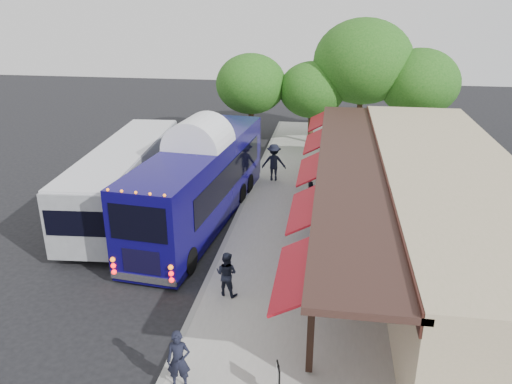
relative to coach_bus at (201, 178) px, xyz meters
The scene contains 15 objects.
ground 5.73m from the coach_bus, 74.33° to the right, with size 90.00×90.00×0.00m, color black.
sidewalk 6.83m from the coach_bus, 10.27° to the right, with size 10.00×40.00×0.15m, color #9E9B93.
curb 2.71m from the coach_bus, 37.92° to the right, with size 0.20×40.00×0.16m, color gray.
station_shelter 9.90m from the coach_bus, ahead, with size 8.15×20.00×3.60m.
coach_bus is the anchor object (origin of this frame).
city_bus 3.85m from the coach_bus, 169.10° to the left, with size 3.29×11.34×3.01m.
ped_a 10.43m from the coach_bus, 78.60° to the right, with size 0.59×0.39×1.63m, color black.
ped_b 6.41m from the coach_bus, 68.12° to the right, with size 0.74×0.58×1.53m, color black.
ped_c 4.95m from the coach_bus, 12.18° to the left, with size 0.94×0.39×1.60m, color black.
ped_d 6.01m from the coach_bus, 64.37° to the left, with size 1.28×0.74×1.98m, color black.
sign_board 11.19m from the coach_bus, 66.03° to the right, with size 0.15×0.44×0.97m.
tree_left 13.93m from the coach_bus, 72.69° to the left, with size 4.30×4.30×5.50m.
tree_mid 16.02m from the coach_bus, 62.25° to the left, with size 6.38×6.38×8.17m.
tree_right 17.25m from the coach_bus, 50.76° to the left, with size 5.01×5.01×6.42m.
tree_far 13.28m from the coach_bus, 89.61° to the left, with size 4.64×4.64×5.94m.
Camera 1 is at (3.99, -14.52, 9.32)m, focal length 35.00 mm.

